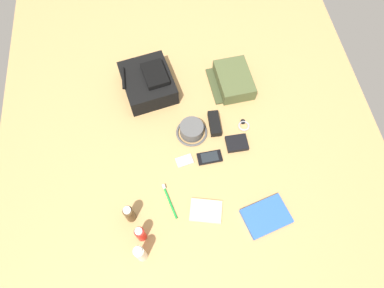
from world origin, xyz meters
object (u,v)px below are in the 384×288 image
at_px(toothbrush, 169,199).
at_px(paperback_novel, 266,216).
at_px(wallet, 237,143).
at_px(sunscreen_spray, 140,234).
at_px(cologne_bottle, 129,214).
at_px(notepad, 206,211).
at_px(cell_phone, 210,157).
at_px(sunglasses_case, 214,124).
at_px(bucket_hat, 192,130).
at_px(media_player, 185,161).
at_px(toiletry_pouch, 233,80).
at_px(wristwatch, 244,125).
at_px(toothpaste_tube, 140,254).
at_px(backpack, 148,82).

bearing_deg(toothbrush, paperback_novel, -108.24).
relative_size(toothbrush, wallet, 1.63).
distance_m(sunscreen_spray, cologne_bottle, 0.11).
height_order(cologne_bottle, notepad, cologne_bottle).
xyz_separation_m(cell_phone, sunglasses_case, (0.19, -0.06, 0.01)).
distance_m(bucket_hat, cell_phone, 0.17).
bearing_deg(cell_phone, sunglasses_case, -16.80).
distance_m(media_player, wallet, 0.29).
bearing_deg(bucket_hat, toiletry_pouch, -44.39).
distance_m(toiletry_pouch, wristwatch, 0.28).
distance_m(toiletry_pouch, media_player, 0.55).
bearing_deg(media_player, toothpaste_tube, 150.57).
xyz_separation_m(media_player, notepad, (-0.27, -0.07, 0.00)).
bearing_deg(paperback_novel, media_player, 45.59).
distance_m(bucket_hat, sunscreen_spray, 0.59).
bearing_deg(paperback_novel, bucket_hat, 30.05).
bearing_deg(toiletry_pouch, media_player, 142.68).
distance_m(notepad, sunglasses_case, 0.47).
height_order(backpack, sunscreen_spray, backpack).
bearing_deg(bucket_hat, cell_phone, -155.72).
height_order(backpack, notepad, backpack).
height_order(media_player, wristwatch, same).
bearing_deg(cologne_bottle, toiletry_pouch, -41.84).
bearing_deg(sunglasses_case, toothbrush, 143.35).
height_order(backpack, paperback_novel, backpack).
relative_size(toiletry_pouch, toothbrush, 1.53).
height_order(wallet, sunglasses_case, sunglasses_case).
relative_size(wallet, sunglasses_case, 0.79).
xyz_separation_m(backpack, bucket_hat, (-0.32, -0.20, -0.03)).
height_order(sunscreen_spray, paperback_novel, sunscreen_spray).
distance_m(wallet, notepad, 0.40).
bearing_deg(media_player, paperback_novel, -134.41).
relative_size(paperback_novel, wallet, 2.20).
relative_size(toothpaste_tube, sunscreen_spray, 1.25).
height_order(sunscreen_spray, sunglasses_case, sunscreen_spray).
height_order(backpack, wristwatch, backpack).
bearing_deg(toothpaste_tube, toiletry_pouch, -33.56).
relative_size(media_player, wallet, 0.84).
distance_m(cologne_bottle, paperback_novel, 0.64).
distance_m(wristwatch, sunglasses_case, 0.16).
relative_size(sunscreen_spray, paperback_novel, 0.52).
relative_size(cell_phone, sunglasses_case, 0.92).
xyz_separation_m(toiletry_pouch, wallet, (-0.38, 0.05, -0.03)).
relative_size(bucket_hat, paperback_novel, 0.69).
relative_size(backpack, bucket_hat, 2.11).
distance_m(sunscreen_spray, media_player, 0.43).
relative_size(paperback_novel, cell_phone, 1.88).
height_order(toothpaste_tube, toothbrush, toothpaste_tube).
bearing_deg(paperback_novel, cell_phone, 32.54).
bearing_deg(notepad, bucket_hat, 14.88).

